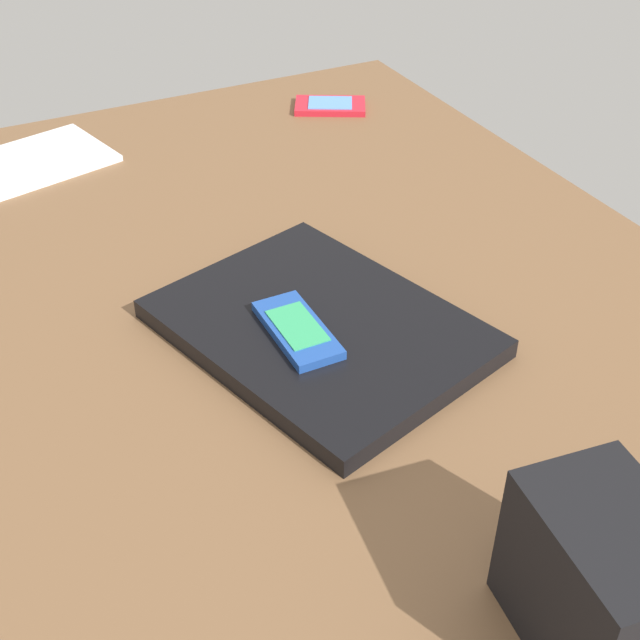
{
  "coord_description": "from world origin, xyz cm",
  "views": [
    {
      "loc": [
        -65.23,
        33.75,
        54.78
      ],
      "look_at": [
        -5.36,
        3.84,
        5.0
      ],
      "focal_mm": 47.88,
      "sensor_mm": 36.0,
      "label": 1
    }
  ],
  "objects_px": {
    "laptop_closed": "(320,328)",
    "notepad": "(38,160)",
    "cell_phone_on_laptop": "(297,330)",
    "desk_organizer": "(600,584)",
    "cell_phone_on_desk": "(330,106)"
  },
  "relations": [
    {
      "from": "cell_phone_on_laptop",
      "to": "desk_organizer",
      "type": "relative_size",
      "value": 0.92
    },
    {
      "from": "notepad",
      "to": "cell_phone_on_desk",
      "type": "bearing_deg",
      "value": -106.0
    },
    {
      "from": "cell_phone_on_laptop",
      "to": "desk_organizer",
      "type": "distance_m",
      "value": 0.37
    },
    {
      "from": "laptop_closed",
      "to": "notepad",
      "type": "bearing_deg",
      "value": 1.9
    },
    {
      "from": "laptop_closed",
      "to": "cell_phone_on_laptop",
      "type": "distance_m",
      "value": 0.03
    },
    {
      "from": "cell_phone_on_laptop",
      "to": "cell_phone_on_desk",
      "type": "height_order",
      "value": "cell_phone_on_laptop"
    },
    {
      "from": "laptop_closed",
      "to": "notepad",
      "type": "distance_m",
      "value": 0.54
    },
    {
      "from": "cell_phone_on_laptop",
      "to": "notepad",
      "type": "xyz_separation_m",
      "value": [
        0.52,
        0.14,
        -0.02
      ]
    },
    {
      "from": "notepad",
      "to": "cell_phone_on_laptop",
      "type": "bearing_deg",
      "value": -179.41
    },
    {
      "from": "cell_phone_on_laptop",
      "to": "notepad",
      "type": "relative_size",
      "value": 0.61
    },
    {
      "from": "laptop_closed",
      "to": "notepad",
      "type": "relative_size",
      "value": 1.69
    },
    {
      "from": "cell_phone_on_laptop",
      "to": "notepad",
      "type": "bearing_deg",
      "value": 15.07
    },
    {
      "from": "desk_organizer",
      "to": "cell_phone_on_laptop",
      "type": "bearing_deg",
      "value": 13.3
    },
    {
      "from": "cell_phone_on_laptop",
      "to": "laptop_closed",
      "type": "bearing_deg",
      "value": -71.1
    },
    {
      "from": "desk_organizer",
      "to": "laptop_closed",
      "type": "bearing_deg",
      "value": 8.74
    }
  ]
}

